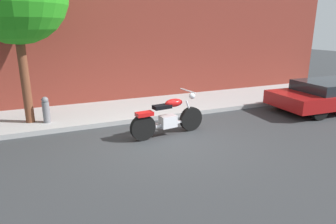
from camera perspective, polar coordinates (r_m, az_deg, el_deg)
ground_plane at (r=7.68m, az=0.46°, el=-5.60°), size 60.00×60.00×0.00m
sidewalk at (r=10.40m, az=-6.41°, el=0.55°), size 19.07×2.59×0.14m
motorcycle at (r=7.95m, az=-0.02°, el=-1.22°), size 2.17×0.70×1.17m
parked_car_red at (r=11.94m, az=29.04°, el=3.02°), size 4.60×2.03×1.03m
fire_hydrant at (r=9.30m, az=-22.29°, el=0.02°), size 0.20×0.20×0.91m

